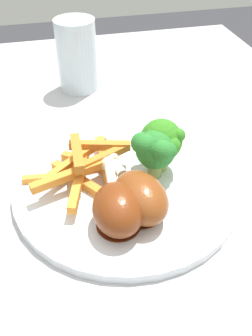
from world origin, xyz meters
name	(u,v)px	position (x,y,z in m)	size (l,w,h in m)	color
dining_table	(152,274)	(0.00, 0.00, 0.63)	(1.17, 0.71, 0.74)	#B7B7BC
dinner_plate	(126,184)	(-0.06, -0.02, 0.75)	(0.28, 0.28, 0.01)	silver
broccoli_floret_front	(161,142)	(-0.07, 0.03, 0.80)	(0.06, 0.05, 0.07)	#92A649
broccoli_floret_middle	(155,149)	(-0.06, 0.01, 0.80)	(0.05, 0.05, 0.07)	#8EA450
carrot_fries_pile	(85,166)	(-0.08, -0.07, 0.77)	(0.13, 0.14, 0.04)	orange
chicken_drumstick_near	(118,207)	(0.01, -0.05, 0.78)	(0.12, 0.06, 0.05)	#4D1C0A
chicken_drumstick_far	(138,193)	(-0.01, -0.02, 0.78)	(0.13, 0.07, 0.05)	#56230E
water_glass	(77,56)	(-0.34, -0.04, 0.80)	(0.07, 0.07, 0.12)	silver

